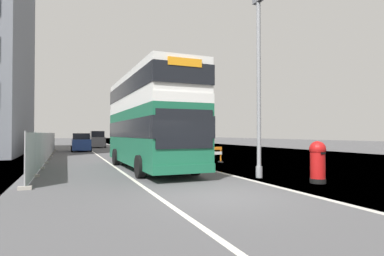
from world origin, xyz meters
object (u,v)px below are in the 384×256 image
at_px(double_decker_bus, 149,119).
at_px(car_receding_mid, 97,140).
at_px(roadworks_barrier, 211,153).
at_px(lamppost_foreground, 259,92).
at_px(car_oncoming_near, 81,143).
at_px(red_pillar_postbox, 318,160).

bearing_deg(double_decker_bus, car_receding_mid, 90.45).
xyz_separation_m(roadworks_barrier, car_receding_mid, (-4.94, 26.88, 0.42)).
bearing_deg(roadworks_barrier, lamppost_foreground, -98.30).
xyz_separation_m(roadworks_barrier, car_oncoming_near, (-7.43, 17.73, 0.29)).
height_order(lamppost_foreground, red_pillar_postbox, lamppost_foreground).
height_order(car_oncoming_near, car_receding_mid, car_receding_mid).
relative_size(red_pillar_postbox, car_oncoming_near, 0.38).
bearing_deg(lamppost_foreground, roadworks_barrier, 81.70).
bearing_deg(car_receding_mid, red_pillar_postbox, -81.88).
relative_size(double_decker_bus, roadworks_barrier, 6.58).
xyz_separation_m(lamppost_foreground, car_receding_mid, (-3.89, 34.07, -2.68)).
bearing_deg(double_decker_bus, lamppost_foreground, -54.11).
height_order(double_decker_bus, red_pillar_postbox, double_decker_bus).
distance_m(double_decker_bus, car_receding_mid, 29.06).
bearing_deg(car_receding_mid, roadworks_barrier, -79.58).
relative_size(double_decker_bus, car_receding_mid, 2.71).
height_order(double_decker_bus, roadworks_barrier, double_decker_bus).
distance_m(lamppost_foreground, roadworks_barrier, 7.90).
xyz_separation_m(lamppost_foreground, roadworks_barrier, (1.05, 7.19, -3.09)).
bearing_deg(car_oncoming_near, roadworks_barrier, -67.25).
relative_size(roadworks_barrier, car_receding_mid, 0.41).
height_order(roadworks_barrier, car_receding_mid, car_receding_mid).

